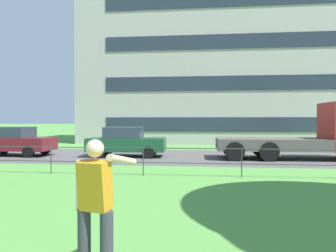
{
  "coord_description": "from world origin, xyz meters",
  "views": [
    {
      "loc": [
        2.09,
        2.03,
        1.92
      ],
      "look_at": [
        1.26,
        9.43,
        1.78
      ],
      "focal_mm": 34.86,
      "sensor_mm": 36.0,
      "label": 1
    }
  ],
  "objects_px": {
    "car_maroon_right": "(15,141)",
    "car_dark_green_center": "(126,142)",
    "apartment_building_background": "(270,69)",
    "person_thrower": "(96,204)",
    "flatbed_truck_left": "(316,134)"
  },
  "relations": [
    {
      "from": "car_dark_green_center",
      "to": "flatbed_truck_left",
      "type": "distance_m",
      "value": 9.45
    },
    {
      "from": "flatbed_truck_left",
      "to": "apartment_building_background",
      "type": "bearing_deg",
      "value": 87.96
    },
    {
      "from": "car_dark_green_center",
      "to": "apartment_building_background",
      "type": "bearing_deg",
      "value": 53.62
    },
    {
      "from": "person_thrower",
      "to": "car_maroon_right",
      "type": "bearing_deg",
      "value": 124.88
    },
    {
      "from": "apartment_building_background",
      "to": "car_dark_green_center",
      "type": "bearing_deg",
      "value": -126.38
    },
    {
      "from": "car_maroon_right",
      "to": "person_thrower",
      "type": "bearing_deg",
      "value": -55.12
    },
    {
      "from": "person_thrower",
      "to": "flatbed_truck_left",
      "type": "xyz_separation_m",
      "value": [
        6.69,
        12.7,
        0.31
      ]
    },
    {
      "from": "car_maroon_right",
      "to": "car_dark_green_center",
      "type": "height_order",
      "value": "same"
    },
    {
      "from": "car_dark_green_center",
      "to": "flatbed_truck_left",
      "type": "xyz_separation_m",
      "value": [
        9.44,
        -0.13,
        0.44
      ]
    },
    {
      "from": "flatbed_truck_left",
      "to": "apartment_building_background",
      "type": "xyz_separation_m",
      "value": [
        0.48,
        13.61,
        5.21
      ]
    },
    {
      "from": "car_maroon_right",
      "to": "car_dark_green_center",
      "type": "bearing_deg",
      "value": 1.89
    },
    {
      "from": "person_thrower",
      "to": "car_maroon_right",
      "type": "xyz_separation_m",
      "value": [
        -8.8,
        12.63,
        -0.13
      ]
    },
    {
      "from": "car_dark_green_center",
      "to": "flatbed_truck_left",
      "type": "bearing_deg",
      "value": -0.8
    },
    {
      "from": "car_dark_green_center",
      "to": "apartment_building_background",
      "type": "height_order",
      "value": "apartment_building_background"
    },
    {
      "from": "person_thrower",
      "to": "car_maroon_right",
      "type": "relative_size",
      "value": 0.42
    }
  ]
}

